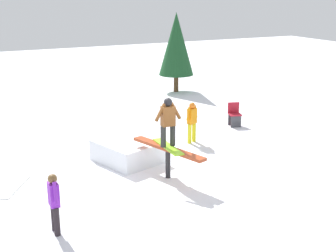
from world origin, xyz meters
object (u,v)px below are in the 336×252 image
at_px(bystander_orange, 192,120).
at_px(rail_feature, 168,152).
at_px(bystander_purple, 54,200).
at_px(folding_chair, 234,115).
at_px(main_rider_on_rail, 168,123).
at_px(pine_tree_far, 176,44).
at_px(loose_snowboard_white, 14,187).

bearing_deg(bystander_orange, rail_feature, 25.65).
relative_size(bystander_purple, folding_chair, 1.53).
height_order(main_rider_on_rail, folding_chair, main_rider_on_rail).
bearing_deg(pine_tree_far, main_rider_on_rail, -28.37).
distance_m(rail_feature, main_rider_on_rail, 0.82).
height_order(rail_feature, loose_snowboard_white, rail_feature).
distance_m(bystander_purple, loose_snowboard_white, 2.97).
relative_size(main_rider_on_rail, loose_snowboard_white, 1.05).
height_order(main_rider_on_rail, loose_snowboard_white, main_rider_on_rail).
bearing_deg(rail_feature, bystander_purple, -82.05).
bearing_deg(rail_feature, bystander_orange, 121.53).
bearing_deg(loose_snowboard_white, folding_chair, 136.81).
relative_size(rail_feature, main_rider_on_rail, 1.69).
bearing_deg(pine_tree_far, loose_snowboard_white, -46.75).
distance_m(folding_chair, pine_tree_far, 6.80).
xyz_separation_m(main_rider_on_rail, bystander_orange, (-2.41, 2.09, -0.79)).
distance_m(rail_feature, loose_snowboard_white, 4.17).
bearing_deg(bystander_orange, main_rider_on_rail, 25.65).
distance_m(main_rider_on_rail, pine_tree_far, 11.28).
xyz_separation_m(main_rider_on_rail, bystander_purple, (1.67, -3.50, -0.81)).
bearing_deg(bystander_purple, main_rider_on_rail, 115.73).
distance_m(loose_snowboard_white, folding_chair, 8.76).
xyz_separation_m(loose_snowboard_white, folding_chair, (-2.28, 8.45, 0.40)).
bearing_deg(bystander_orange, pine_tree_far, -136.94).
distance_m(rail_feature, bystander_purple, 3.88).
bearing_deg(rail_feature, pine_tree_far, 134.08).
bearing_deg(pine_tree_far, bystander_orange, -23.50).
bearing_deg(folding_chair, pine_tree_far, 99.46).
xyz_separation_m(bystander_purple, loose_snowboard_white, (-2.84, -0.43, -0.75)).
xyz_separation_m(main_rider_on_rail, pine_tree_far, (-9.90, 5.35, 0.82)).
bearing_deg(main_rider_on_rail, folding_chair, 129.54).
height_order(main_rider_on_rail, bystander_purple, main_rider_on_rail).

